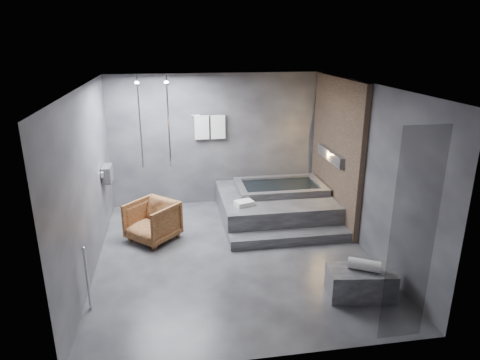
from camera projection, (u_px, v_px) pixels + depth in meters
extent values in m
plane|color=#2A2A2C|center=(234.00, 254.00, 7.25)|extent=(5.00, 5.00, 0.00)
cube|color=#464649|center=(234.00, 86.00, 6.36)|extent=(4.50, 5.00, 0.04)
cube|color=#343338|center=(217.00, 140.00, 9.14)|extent=(4.50, 0.04, 2.80)
cube|color=#343338|center=(269.00, 249.00, 4.46)|extent=(4.50, 0.04, 2.80)
cube|color=#343338|center=(87.00, 183.00, 6.46)|extent=(0.04, 5.00, 2.80)
cube|color=#343338|center=(367.00, 169.00, 7.15)|extent=(0.04, 5.00, 2.80)
cube|color=#997759|center=(336.00, 150.00, 8.31)|extent=(0.10, 2.40, 2.78)
cube|color=#FF9938|center=(332.00, 156.00, 8.33)|extent=(0.14, 1.20, 0.20)
cube|color=slate|center=(107.00, 174.00, 7.88)|extent=(0.16, 0.42, 0.30)
imported|color=beige|center=(107.00, 178.00, 7.80)|extent=(0.08, 0.08, 0.21)
imported|color=beige|center=(109.00, 176.00, 8.00)|extent=(0.07, 0.07, 0.15)
cylinder|color=silver|center=(168.00, 122.00, 8.41)|extent=(0.04, 0.04, 1.80)
cylinder|color=silver|center=(140.00, 123.00, 8.32)|extent=(0.04, 0.04, 1.80)
cylinder|color=silver|center=(210.00, 115.00, 8.89)|extent=(0.75, 0.02, 0.02)
cube|color=white|center=(202.00, 127.00, 8.92)|extent=(0.30, 0.06, 0.50)
cube|color=white|center=(218.00, 127.00, 8.97)|extent=(0.30, 0.06, 0.50)
cylinder|color=silver|center=(87.00, 280.00, 5.66)|extent=(0.04, 0.04, 0.90)
cube|color=black|center=(412.00, 239.00, 4.78)|extent=(0.55, 0.01, 2.60)
cube|color=#2F2F31|center=(275.00, 205.00, 8.69)|extent=(2.20, 2.00, 0.50)
cube|color=#2F2F31|center=(290.00, 238.00, 7.63)|extent=(2.20, 0.36, 0.18)
cube|color=#37373A|center=(360.00, 283.00, 6.04)|extent=(0.97, 0.62, 0.41)
imported|color=#462611|center=(152.00, 221.00, 7.67)|extent=(1.10, 1.10, 0.72)
cylinder|color=white|center=(364.00, 265.00, 5.94)|extent=(0.46, 0.35, 0.16)
cube|color=white|center=(244.00, 203.00, 8.00)|extent=(0.38, 0.32, 0.09)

